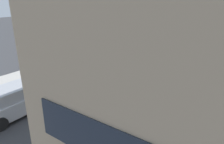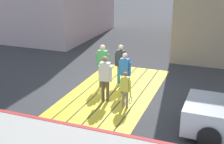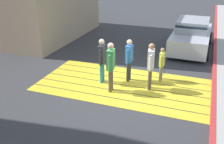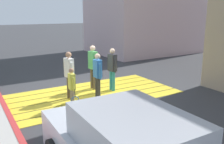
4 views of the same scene
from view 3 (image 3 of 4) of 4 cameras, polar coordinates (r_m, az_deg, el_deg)
ground_plane at (r=10.10m, az=2.39°, el=-2.81°), size 120.00×120.00×0.00m
crosswalk_stripes at (r=10.10m, az=2.40°, el=-2.78°), size 6.40×3.25×0.01m
curb_painted at (r=9.72m, az=21.04°, el=-5.21°), size 0.16×40.00×0.13m
car_parked_near_curb at (r=14.40m, az=16.71°, el=7.46°), size 2.04×4.33×1.57m
pedestrian_adult_lead at (r=9.48m, az=8.34°, el=1.88°), size 0.27×0.51×1.75m
pedestrian_adult_trailing at (r=9.95m, az=-2.20°, el=3.10°), size 0.25×0.51×1.73m
pedestrian_adult_side at (r=10.10m, az=3.71°, el=3.18°), size 0.23×0.49×1.67m
pedestrian_teen_behind at (r=9.23m, az=-0.28°, el=1.78°), size 0.28×0.53×1.82m
pedestrian_child_with_racket at (r=10.33m, az=10.68°, el=2.04°), size 0.28×0.41×1.35m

